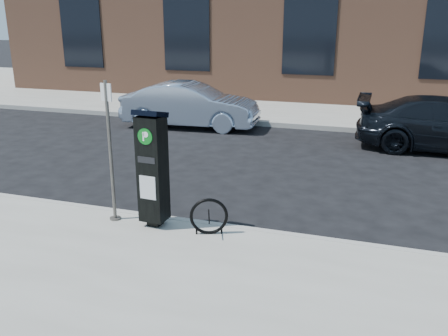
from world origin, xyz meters
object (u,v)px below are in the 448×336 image
at_px(parking_kiosk, 153,167).
at_px(bike_rack, 209,217).
at_px(sign_pole, 111,153).
at_px(car_silver, 190,105).

height_order(parking_kiosk, bike_rack, parking_kiosk).
relative_size(sign_pole, bike_rack, 3.88).
distance_m(parking_kiosk, bike_rack, 1.16).
bearing_deg(parking_kiosk, sign_pole, -176.04).
distance_m(sign_pole, car_silver, 7.73).
distance_m(parking_kiosk, sign_pole, 0.74).
height_order(parking_kiosk, car_silver, parking_kiosk).
bearing_deg(bike_rack, parking_kiosk, 156.05).
height_order(sign_pole, bike_rack, sign_pole).
bearing_deg(parking_kiosk, bike_rack, 0.85).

